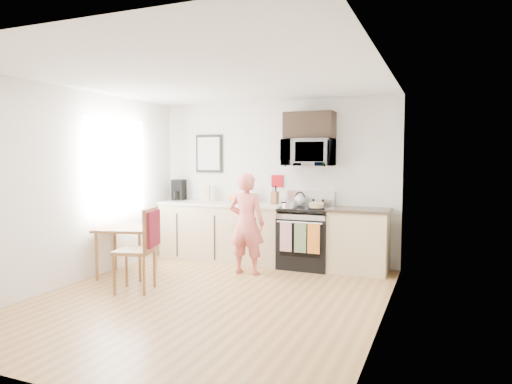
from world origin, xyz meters
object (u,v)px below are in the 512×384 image
at_px(person, 246,224).
at_px(chair, 146,238).
at_px(cake, 316,206).
at_px(range, 306,239).
at_px(microwave, 309,153).
at_px(dining_table, 127,233).

distance_m(person, chair, 1.52).
relative_size(chair, cake, 4.15).
relative_size(range, microwave, 1.53).
distance_m(person, dining_table, 1.71).
height_order(range, chair, range).
bearing_deg(dining_table, microwave, 35.00).
distance_m(microwave, chair, 2.79).
xyz_separation_m(range, dining_table, (-2.22, -1.45, 0.18)).
xyz_separation_m(range, cake, (0.18, -0.08, 0.53)).
bearing_deg(range, chair, -126.90).
xyz_separation_m(range, microwave, (-0.00, 0.10, 1.32)).
bearing_deg(microwave, range, -89.94).
height_order(range, cake, range).
distance_m(range, person, 1.03).
relative_size(microwave, dining_table, 0.95).
bearing_deg(chair, person, 41.75).
distance_m(range, dining_table, 2.66).
bearing_deg(microwave, dining_table, -145.00).
height_order(microwave, person, microwave).
xyz_separation_m(microwave, dining_table, (-2.22, -1.55, -1.14)).
relative_size(dining_table, chair, 0.76).
bearing_deg(range, microwave, 90.06).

